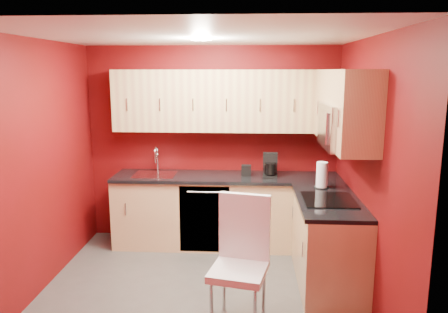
# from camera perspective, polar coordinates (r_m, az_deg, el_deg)

# --- Properties ---
(floor) EXTENTS (3.20, 3.20, 0.00)m
(floor) POSITION_cam_1_polar(r_m,az_deg,el_deg) (4.64, -3.09, -17.02)
(floor) COLOR #4B4846
(floor) RESTS_ON ground
(ceiling) EXTENTS (3.20, 3.20, 0.00)m
(ceiling) POSITION_cam_1_polar(r_m,az_deg,el_deg) (4.10, -3.47, 15.50)
(ceiling) COLOR white
(ceiling) RESTS_ON wall_back
(wall_back) EXTENTS (3.20, 0.00, 3.20)m
(wall_back) POSITION_cam_1_polar(r_m,az_deg,el_deg) (5.66, -1.52, 1.60)
(wall_back) COLOR #5F090D
(wall_back) RESTS_ON floor
(wall_front) EXTENTS (3.20, 0.00, 3.20)m
(wall_front) POSITION_cam_1_polar(r_m,az_deg,el_deg) (2.77, -6.89, -8.72)
(wall_front) COLOR #5F090D
(wall_front) RESTS_ON floor
(wall_left) EXTENTS (0.00, 3.00, 3.00)m
(wall_left) POSITION_cam_1_polar(r_m,az_deg,el_deg) (4.66, -23.23, -1.38)
(wall_left) COLOR #5F090D
(wall_left) RESTS_ON floor
(wall_right) EXTENTS (0.00, 3.00, 3.00)m
(wall_right) POSITION_cam_1_polar(r_m,az_deg,el_deg) (4.31, 18.36, -1.98)
(wall_right) COLOR #5F090D
(wall_right) RESTS_ON floor
(base_cabinets_back) EXTENTS (2.80, 0.60, 0.87)m
(base_cabinets_back) POSITION_cam_1_polar(r_m,az_deg,el_deg) (5.55, 0.33, -7.26)
(base_cabinets_back) COLOR #E1BA81
(base_cabinets_back) RESTS_ON floor
(base_cabinets_right) EXTENTS (0.60, 1.30, 0.87)m
(base_cabinets_right) POSITION_cam_1_polar(r_m,az_deg,el_deg) (4.72, 13.38, -10.95)
(base_cabinets_right) COLOR #E1BA81
(base_cabinets_right) RESTS_ON floor
(countertop_back) EXTENTS (2.80, 0.63, 0.04)m
(countertop_back) POSITION_cam_1_polar(r_m,az_deg,el_deg) (5.41, 0.32, -2.73)
(countertop_back) COLOR black
(countertop_back) RESTS_ON base_cabinets_back
(countertop_right) EXTENTS (0.63, 1.27, 0.04)m
(countertop_right) POSITION_cam_1_polar(r_m,az_deg,el_deg) (4.56, 13.48, -5.71)
(countertop_right) COLOR black
(countertop_right) RESTS_ON base_cabinets_right
(upper_cabinets_back) EXTENTS (2.80, 0.35, 0.75)m
(upper_cabinets_back) POSITION_cam_1_polar(r_m,az_deg,el_deg) (5.40, 0.42, 7.30)
(upper_cabinets_back) COLOR tan
(upper_cabinets_back) RESTS_ON wall_back
(upper_cabinets_right) EXTENTS (0.35, 1.55, 0.75)m
(upper_cabinets_right) POSITION_cam_1_polar(r_m,az_deg,el_deg) (4.61, 15.33, 7.02)
(upper_cabinets_right) COLOR tan
(upper_cabinets_right) RESTS_ON wall_right
(microwave) EXTENTS (0.42, 0.76, 0.42)m
(microwave) POSITION_cam_1_polar(r_m,az_deg,el_deg) (4.39, 15.42, 3.84)
(microwave) COLOR silver
(microwave) RESTS_ON upper_cabinets_right
(cooktop) EXTENTS (0.50, 0.55, 0.01)m
(cooktop) POSITION_cam_1_polar(r_m,az_deg,el_deg) (4.52, 13.51, -5.53)
(cooktop) COLOR black
(cooktop) RESTS_ON countertop_right
(sink) EXTENTS (0.52, 0.42, 0.35)m
(sink) POSITION_cam_1_polar(r_m,az_deg,el_deg) (5.54, -9.01, -1.98)
(sink) COLOR silver
(sink) RESTS_ON countertop_back
(dishwasher_front) EXTENTS (0.60, 0.02, 0.82)m
(dishwasher_front) POSITION_cam_1_polar(r_m,az_deg,el_deg) (5.30, -2.57, -8.19)
(dishwasher_front) COLOR black
(dishwasher_front) RESTS_ON base_cabinets_back
(downlight) EXTENTS (0.20, 0.20, 0.01)m
(downlight) POSITION_cam_1_polar(r_m,az_deg,el_deg) (4.40, -2.99, 15.01)
(downlight) COLOR white
(downlight) RESTS_ON ceiling
(coffee_maker) EXTENTS (0.19, 0.24, 0.29)m
(coffee_maker) POSITION_cam_1_polar(r_m,az_deg,el_deg) (5.32, 6.05, -1.19)
(coffee_maker) COLOR black
(coffee_maker) RESTS_ON countertop_back
(napkin_holder) EXTENTS (0.12, 0.12, 0.13)m
(napkin_holder) POSITION_cam_1_polar(r_m,az_deg,el_deg) (5.41, 2.92, -1.82)
(napkin_holder) COLOR black
(napkin_holder) RESTS_ON countertop_back
(paper_towel) EXTENTS (0.22, 0.22, 0.29)m
(paper_towel) POSITION_cam_1_polar(r_m,az_deg,el_deg) (4.94, 12.66, -2.38)
(paper_towel) COLOR white
(paper_towel) RESTS_ON countertop_right
(dining_chair) EXTENTS (0.55, 0.57, 1.13)m
(dining_chair) POSITION_cam_1_polar(r_m,az_deg,el_deg) (3.83, 1.94, -13.88)
(dining_chair) COLOR white
(dining_chair) RESTS_ON floor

